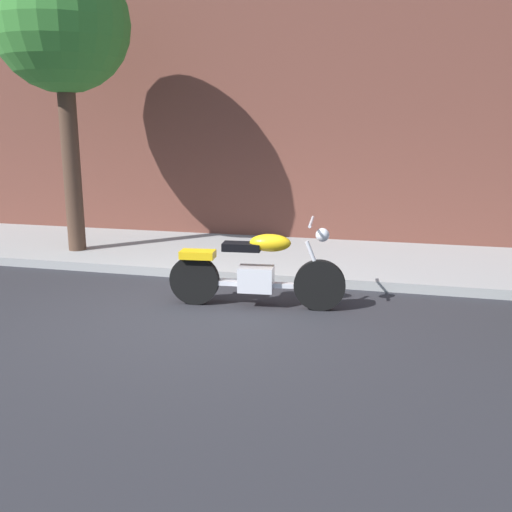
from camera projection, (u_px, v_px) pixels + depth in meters
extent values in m
plane|color=#28282D|center=(199.00, 316.00, 6.89)|extent=(60.00, 60.00, 0.00)
cube|color=#999999|center=(258.00, 256.00, 9.74)|extent=(21.09, 2.87, 0.14)
cylinder|color=black|center=(320.00, 285.00, 7.05)|extent=(0.65, 0.16, 0.65)
cylinder|color=black|center=(195.00, 280.00, 7.29)|extent=(0.65, 0.16, 0.65)
cube|color=silver|center=(256.00, 279.00, 7.16)|extent=(0.46, 0.32, 0.32)
cube|color=silver|center=(256.00, 284.00, 7.18)|extent=(1.45, 0.21, 0.06)
ellipsoid|color=yellow|center=(270.00, 243.00, 7.03)|extent=(0.54, 0.31, 0.22)
cube|color=black|center=(242.00, 247.00, 7.09)|extent=(0.50, 0.28, 0.10)
cube|color=yellow|center=(198.00, 254.00, 7.20)|extent=(0.46, 0.28, 0.10)
cylinder|color=silver|center=(315.00, 263.00, 7.00)|extent=(0.27, 0.07, 0.58)
cylinder|color=silver|center=(311.00, 222.00, 6.89)|extent=(0.10, 0.70, 0.04)
sphere|color=silver|center=(323.00, 235.00, 6.90)|extent=(0.17, 0.17, 0.17)
cylinder|color=silver|center=(239.00, 282.00, 7.37)|extent=(0.80, 0.16, 0.09)
cylinder|color=#4B3428|center=(71.00, 163.00, 9.58)|extent=(0.30, 0.30, 3.28)
sphere|color=#377F31|center=(61.00, 22.00, 9.07)|extent=(2.22, 2.22, 2.22)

